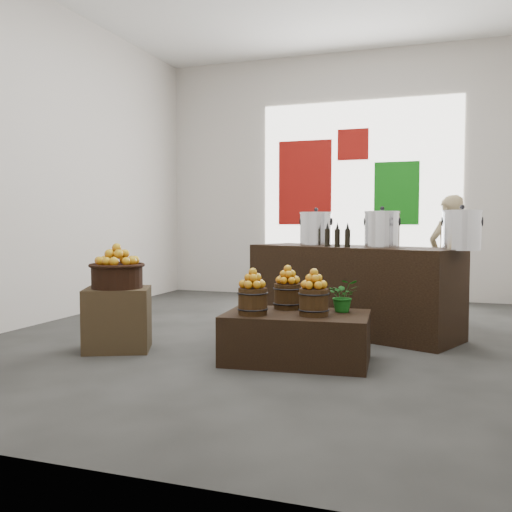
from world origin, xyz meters
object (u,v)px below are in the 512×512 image
(stock_pot_center, at_px, (382,230))
(wicker_basket, at_px, (117,277))
(crate, at_px, (118,319))
(counter, at_px, (351,290))
(shopper, at_px, (449,258))
(stock_pot_right, at_px, (462,231))
(display_table, at_px, (297,337))
(stock_pot_left, at_px, (316,230))

(stock_pot_center, bearing_deg, wicker_basket, -147.69)
(crate, distance_m, counter, 2.57)
(counter, distance_m, shopper, 1.58)
(crate, height_order, counter, counter)
(wicker_basket, relative_size, shopper, 0.31)
(crate, bearing_deg, counter, 39.21)
(crate, height_order, stock_pot_right, stock_pot_right)
(display_table, relative_size, stock_pot_center, 3.44)
(counter, height_order, stock_pot_right, stock_pot_right)
(crate, xyz_separation_m, stock_pot_left, (1.54, 1.81, 0.85))
(counter, bearing_deg, shopper, 70.72)
(wicker_basket, xyz_separation_m, stock_pot_left, (1.54, 1.81, 0.44))
(wicker_basket, distance_m, stock_pot_right, 3.37)
(counter, height_order, stock_pot_center, stock_pot_center)
(crate, xyz_separation_m, display_table, (1.76, 0.12, -0.09))
(counter, bearing_deg, wicker_basket, -118.50)
(display_table, distance_m, counter, 1.54)
(counter, xyz_separation_m, stock_pot_left, (-0.45, 0.18, 0.67))
(display_table, xyz_separation_m, stock_pot_center, (0.58, 1.36, 0.94))
(stock_pot_right, bearing_deg, shopper, 94.35)
(wicker_basket, height_order, display_table, wicker_basket)
(display_table, height_order, stock_pot_right, stock_pot_right)
(stock_pot_left, bearing_deg, wicker_basket, -130.42)
(crate, distance_m, stock_pot_left, 2.52)
(shopper, bearing_deg, display_table, 23.35)
(display_table, relative_size, shopper, 0.80)
(stock_pot_center, bearing_deg, stock_pot_left, 157.71)
(stock_pot_left, distance_m, shopper, 1.80)
(stock_pot_center, xyz_separation_m, shopper, (0.68, 1.30, -0.37))
(counter, relative_size, shopper, 1.51)
(counter, relative_size, stock_pot_left, 6.47)
(crate, bearing_deg, wicker_basket, 0.00)
(crate, bearing_deg, stock_pot_center, 32.31)
(counter, bearing_deg, stock_pot_left, 180.00)
(shopper, bearing_deg, stock_pot_right, 52.98)
(wicker_basket, relative_size, stock_pot_right, 1.32)
(wicker_basket, bearing_deg, stock_pot_left, 49.58)
(wicker_basket, bearing_deg, stock_pot_right, 20.15)
(stock_pot_right, bearing_deg, display_table, -143.24)
(stock_pot_right, bearing_deg, stock_pot_left, 157.71)
(crate, distance_m, stock_pot_right, 3.45)
(stock_pot_center, distance_m, stock_pot_right, 0.86)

